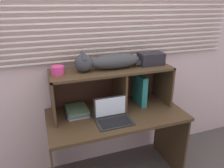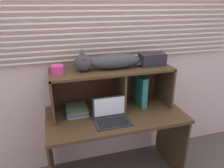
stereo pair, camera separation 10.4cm
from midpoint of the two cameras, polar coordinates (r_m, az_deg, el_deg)
back_panel_with_blinds at (r=2.14m, az=-3.52°, el=8.68°), size 4.40×0.08×2.50m
desk at (r=2.09m, az=-0.31°, el=-11.70°), size 1.27×0.64×0.75m
hutch_shelf_unit at (r=2.02m, az=-1.50°, el=1.13°), size 1.14×0.37×0.41m
cat at (r=1.92m, az=-2.48°, el=6.12°), size 0.85×0.17×0.19m
laptop at (r=1.88m, az=-1.29°, el=-8.66°), size 0.31×0.21×0.21m
binder_upright at (r=2.14m, az=6.13°, el=-1.51°), size 0.05×0.23×0.31m
book_stack at (r=2.03m, az=-10.95°, el=-7.15°), size 0.20×0.25×0.05m
small_basket at (r=1.86m, az=-16.03°, el=3.56°), size 0.11×0.11×0.07m
storage_box at (r=2.09m, az=9.05°, el=6.74°), size 0.24×0.15×0.12m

